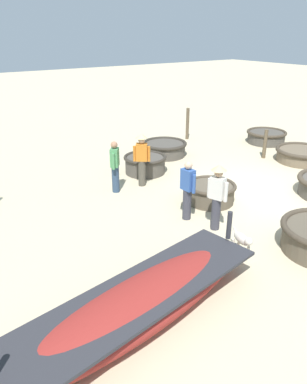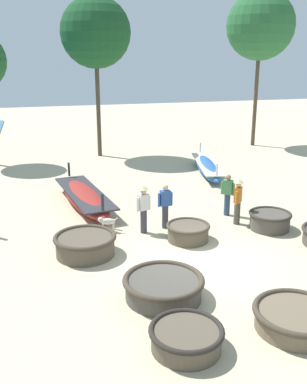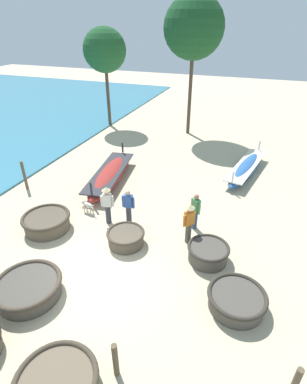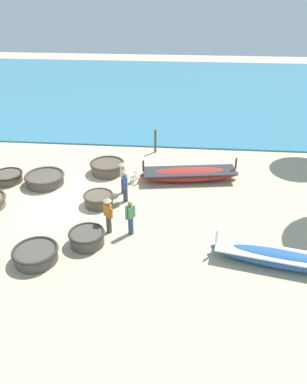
{
  "view_description": "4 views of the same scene",
  "coord_description": "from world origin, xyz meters",
  "views": [
    {
      "loc": [
        -6.68,
        8.61,
        4.51
      ],
      "look_at": [
        0.23,
        3.8,
        0.86
      ],
      "focal_mm": 35.0,
      "sensor_mm": 36.0,
      "label": 1
    },
    {
      "loc": [
        -4.16,
        -10.98,
        5.91
      ],
      "look_at": [
        -0.14,
        4.22,
        0.92
      ],
      "focal_mm": 42.0,
      "sensor_mm": 36.0,
      "label": 2
    },
    {
      "loc": [
        4.35,
        -6.12,
        7.38
      ],
      "look_at": [
        0.45,
        4.5,
        0.76
      ],
      "focal_mm": 28.0,
      "sensor_mm": 36.0,
      "label": 3
    },
    {
      "loc": [
        15.2,
        5.69,
        9.33
      ],
      "look_at": [
        0.57,
        4.36,
        0.93
      ],
      "focal_mm": 35.0,
      "sensor_mm": 36.0,
      "label": 4
    }
  ],
  "objects": [
    {
      "name": "coracle_weathered",
      "position": [
        0.37,
        1.74,
        0.3
      ],
      "size": [
        1.42,
        1.42,
        0.55
      ],
      "color": "brown",
      "rests_on": "ground"
    },
    {
      "name": "mooring_post_mid_beach",
      "position": [
        -6.02,
        3.87,
        0.73
      ],
      "size": [
        0.14,
        0.14,
        1.46
      ],
      "primitive_type": "cylinder",
      "color": "brown",
      "rests_on": "ground"
    },
    {
      "name": "dog",
      "position": [
        -2.07,
        3.08,
        0.37
      ],
      "size": [
        0.67,
        0.31,
        0.55
      ],
      "color": "beige",
      "rests_on": "ground"
    },
    {
      "name": "coracle_beside_post",
      "position": [
        -2.98,
        1.49,
        0.35
      ],
      "size": [
        1.89,
        1.89,
        0.64
      ],
      "color": "brown",
      "rests_on": "ground"
    },
    {
      "name": "fisherman_by_coracle",
      "position": [
        2.53,
        3.59,
        0.84
      ],
      "size": [
        0.43,
        0.39,
        1.57
      ],
      "color": "#2D425B",
      "rests_on": "ground"
    },
    {
      "name": "fisherman_crouching",
      "position": [
        -0.87,
        2.73,
        0.96
      ],
      "size": [
        0.51,
        0.36,
        1.67
      ],
      "color": "#383842",
      "rests_on": "ground"
    },
    {
      "name": "mooring_post_inland",
      "position": [
        2.15,
        -2.68,
        0.55
      ],
      "size": [
        0.14,
        0.14,
        1.1
      ],
      "primitive_type": "cylinder",
      "color": "brown",
      "rests_on": "ground"
    },
    {
      "name": "tree_center",
      "position": [
        -6.82,
        14.36,
        5.36
      ],
      "size": [
        3.03,
        3.03,
        6.91
      ],
      "color": "#4C3D2D",
      "rests_on": "ground"
    },
    {
      "name": "tree_rightmost",
      "position": [
        -0.61,
        14.69,
        6.8
      ],
      "size": [
        3.84,
        3.84,
        8.74
      ],
      "color": "#4C3D2D",
      "rests_on": "ground"
    },
    {
      "name": "fisherman_standing_right",
      "position": [
        2.51,
        2.66,
        0.96
      ],
      "size": [
        0.38,
        0.44,
        1.67
      ],
      "color": "#4C473D",
      "rests_on": "ground"
    },
    {
      "name": "fisherman_standing_left",
      "position": [
        -0.05,
        2.96,
        0.84
      ],
      "size": [
        0.53,
        0.24,
        1.57
      ],
      "color": "#383842",
      "rests_on": "ground"
    },
    {
      "name": "coracle_nearest",
      "position": [
        -1.39,
        -1.48,
        0.31
      ],
      "size": [
        2.05,
        2.05,
        0.57
      ],
      "color": "#4C473F",
      "rests_on": "ground"
    },
    {
      "name": "long_boat_blue_hull",
      "position": [
        -2.5,
        5.99,
        0.35
      ],
      "size": [
        2.03,
        5.41,
        1.21
      ],
      "color": "maroon",
      "rests_on": "ground"
    },
    {
      "name": "long_boat_green_hull",
      "position": [
        4.02,
        9.36,
        0.32
      ],
      "size": [
        1.93,
        5.22,
        1.1
      ],
      "color": "#285693",
      "rests_on": "ground"
    },
    {
      "name": "coracle_front_right",
      "position": [
        3.41,
        1.94,
        0.32
      ],
      "size": [
        1.46,
        1.46,
        0.6
      ],
      "color": "#4C473F",
      "rests_on": "ground"
    },
    {
      "name": "coracle_center",
      "position": [
        4.58,
        0.26,
        0.3
      ],
      "size": [
        1.73,
        1.73,
        0.54
      ],
      "color": "#4C473F",
      "rests_on": "ground"
    },
    {
      "name": "ground_plane",
      "position": [
        0.0,
        0.0,
        0.0
      ],
      "size": [
        80.0,
        80.0,
        0.0
      ],
      "primitive_type": "plane",
      "color": "#C6B793"
    }
  ]
}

